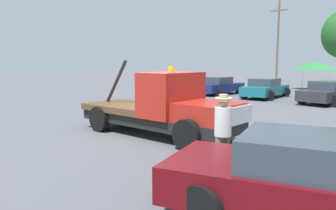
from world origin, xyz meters
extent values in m
plane|color=#545459|center=(0.00, 0.00, 0.00)|extent=(160.00, 160.00, 0.00)
cube|color=black|center=(0.00, 0.00, 0.53)|extent=(5.81, 1.82, 0.35)
cube|color=#B22319|center=(2.09, 0.02, 0.98)|extent=(1.64, 1.69, 0.55)
cube|color=silver|center=(2.95, 0.02, 0.95)|extent=(0.13, 1.78, 0.50)
cube|color=#B22319|center=(0.64, 0.00, 1.40)|extent=(1.29, 1.98, 1.40)
cube|color=brown|center=(-1.45, -0.01, 0.81)|extent=(2.92, 2.00, 0.22)
cylinder|color=black|center=(-2.06, -0.02, 1.70)|extent=(1.19, 0.13, 1.63)
cylinder|color=orange|center=(0.64, 0.00, 2.20)|extent=(0.18, 0.18, 0.20)
cylinder|color=black|center=(2.00, 0.95, 0.44)|extent=(0.88, 0.26, 0.88)
cylinder|color=black|center=(2.01, -0.92, 0.44)|extent=(0.88, 0.26, 0.88)
cylinder|color=black|center=(-1.89, 0.92, 0.44)|extent=(0.88, 0.26, 0.88)
cylinder|color=black|center=(-1.88, -0.95, 0.44)|extent=(0.88, 0.26, 0.88)
cube|color=#5B0A0F|center=(6.19, -2.79, 0.54)|extent=(5.28, 3.24, 0.60)
cube|color=#333D47|center=(5.95, -2.86, 1.09)|extent=(2.47, 2.20, 0.50)
cylinder|color=black|center=(4.32, -2.40, 0.34)|extent=(0.68, 0.22, 0.68)
cylinder|color=black|center=(4.84, -4.14, 0.34)|extent=(0.68, 0.22, 0.68)
cylinder|color=#847051|center=(3.71, -1.66, 0.40)|extent=(0.15, 0.15, 0.81)
cylinder|color=#847051|center=(3.63, -1.85, 0.40)|extent=(0.15, 0.15, 0.81)
cylinder|color=white|center=(3.67, -1.75, 1.13)|extent=(0.37, 0.37, 0.64)
sphere|color=#A87A56|center=(3.67, -1.75, 1.56)|extent=(0.22, 0.22, 0.22)
torus|color=tan|center=(3.67, -1.75, 1.64)|extent=(0.38, 0.38, 0.05)
cylinder|color=tan|center=(3.67, -1.75, 1.68)|extent=(0.20, 0.20, 0.10)
cube|color=navy|center=(-6.12, 13.28, 0.54)|extent=(2.04, 4.32, 0.60)
cube|color=#333D47|center=(-6.13, 13.07, 1.09)|extent=(1.69, 1.86, 0.50)
cylinder|color=black|center=(-6.90, 14.76, 0.34)|extent=(0.68, 0.22, 0.68)
cylinder|color=black|center=(-5.18, 14.67, 0.34)|extent=(0.68, 0.22, 0.68)
cylinder|color=black|center=(-7.06, 11.90, 0.34)|extent=(0.68, 0.22, 0.68)
cylinder|color=black|center=(-5.34, 11.80, 0.34)|extent=(0.68, 0.22, 0.68)
cube|color=#196670|center=(-2.43, 13.39, 0.54)|extent=(2.13, 4.80, 0.60)
cube|color=#333D47|center=(-2.41, 13.15, 1.09)|extent=(1.72, 2.08, 0.50)
cylinder|color=black|center=(-3.39, 14.91, 0.34)|extent=(0.68, 0.22, 0.68)
cylinder|color=black|center=(-1.70, 15.04, 0.34)|extent=(0.68, 0.22, 0.68)
cylinder|color=black|center=(-3.15, 11.74, 0.34)|extent=(0.68, 0.22, 0.68)
cylinder|color=black|center=(-1.46, 11.86, 0.34)|extent=(0.68, 0.22, 0.68)
cube|color=#2D2D33|center=(1.83, 13.04, 0.54)|extent=(2.54, 5.08, 0.60)
cube|color=#333D47|center=(1.79, 12.80, 1.09)|extent=(1.88, 2.26, 0.50)
cylinder|color=black|center=(1.24, 14.80, 0.34)|extent=(0.68, 0.22, 0.68)
cylinder|color=black|center=(0.73, 11.54, 0.34)|extent=(0.68, 0.22, 0.68)
cylinder|color=black|center=(2.41, 11.27, 0.34)|extent=(0.68, 0.22, 0.68)
cylinder|color=#9E9EA3|center=(-3.70, 20.77, 0.89)|extent=(0.07, 0.07, 1.78)
cylinder|color=#9E9EA3|center=(-0.46, 20.77, 0.89)|extent=(0.07, 0.07, 1.78)
cylinder|color=#9E9EA3|center=(-3.70, 24.02, 0.89)|extent=(0.07, 0.07, 1.78)
pyramid|color=#287F38|center=(-2.08, 22.40, 2.13)|extent=(3.24, 3.24, 0.69)
cylinder|color=brown|center=(-9.92, 32.44, 5.00)|extent=(0.24, 0.24, 10.00)
cube|color=brown|center=(-9.92, 32.44, 8.80)|extent=(2.20, 0.14, 0.14)
camera|label=1|loc=(7.45, -7.82, 2.41)|focal=35.00mm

